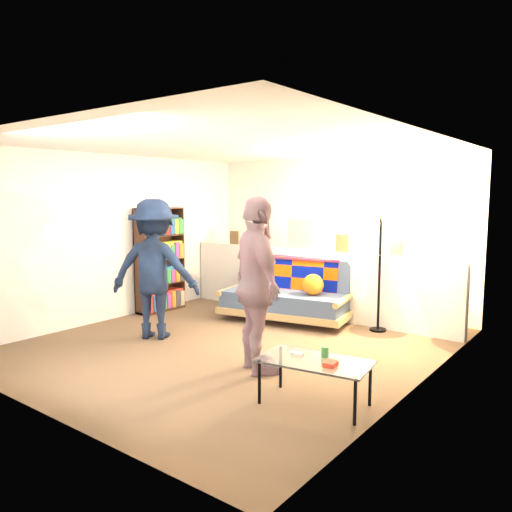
{
  "coord_description": "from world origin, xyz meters",
  "views": [
    {
      "loc": [
        3.8,
        -4.59,
        1.83
      ],
      "look_at": [
        0.0,
        0.4,
        1.05
      ],
      "focal_mm": 35.0,
      "sensor_mm": 36.0,
      "label": 1
    }
  ],
  "objects_px": {
    "floor_lamp": "(381,246)",
    "futon_sofa": "(288,295)",
    "coffee_table": "(315,363)",
    "bookshelf": "(160,263)",
    "person_right": "(257,286)",
    "person_left": "(155,269)"
  },
  "relations": [
    {
      "from": "floor_lamp",
      "to": "coffee_table",
      "type": "bearing_deg",
      "value": -78.2
    },
    {
      "from": "bookshelf",
      "to": "person_left",
      "type": "bearing_deg",
      "value": -44.4
    },
    {
      "from": "futon_sofa",
      "to": "person_left",
      "type": "height_order",
      "value": "person_left"
    },
    {
      "from": "bookshelf",
      "to": "person_right",
      "type": "xyz_separation_m",
      "value": [
        2.87,
        -1.26,
        0.15
      ]
    },
    {
      "from": "bookshelf",
      "to": "person_left",
      "type": "height_order",
      "value": "person_left"
    },
    {
      "from": "coffee_table",
      "to": "floor_lamp",
      "type": "xyz_separation_m",
      "value": [
        -0.54,
        2.61,
        0.77
      ]
    },
    {
      "from": "floor_lamp",
      "to": "person_left",
      "type": "distance_m",
      "value": 2.98
    },
    {
      "from": "person_left",
      "to": "person_right",
      "type": "relative_size",
      "value": 0.98
    },
    {
      "from": "bookshelf",
      "to": "person_right",
      "type": "height_order",
      "value": "person_right"
    },
    {
      "from": "futon_sofa",
      "to": "bookshelf",
      "type": "distance_m",
      "value": 2.1
    },
    {
      "from": "person_right",
      "to": "futon_sofa",
      "type": "bearing_deg",
      "value": -30.34
    },
    {
      "from": "floor_lamp",
      "to": "person_right",
      "type": "height_order",
      "value": "person_right"
    },
    {
      "from": "coffee_table",
      "to": "person_right",
      "type": "relative_size",
      "value": 0.57
    },
    {
      "from": "futon_sofa",
      "to": "bookshelf",
      "type": "relative_size",
      "value": 1.22
    },
    {
      "from": "person_right",
      "to": "floor_lamp",
      "type": "bearing_deg",
      "value": -64.58
    },
    {
      "from": "futon_sofa",
      "to": "bookshelf",
      "type": "xyz_separation_m",
      "value": [
        -1.93,
        -0.71,
        0.38
      ]
    },
    {
      "from": "coffee_table",
      "to": "floor_lamp",
      "type": "relative_size",
      "value": 0.63
    },
    {
      "from": "futon_sofa",
      "to": "coffee_table",
      "type": "height_order",
      "value": "futon_sofa"
    },
    {
      "from": "floor_lamp",
      "to": "futon_sofa",
      "type": "bearing_deg",
      "value": -167.73
    },
    {
      "from": "futon_sofa",
      "to": "floor_lamp",
      "type": "xyz_separation_m",
      "value": [
        1.29,
        0.28,
        0.77
      ]
    },
    {
      "from": "coffee_table",
      "to": "person_right",
      "type": "bearing_deg",
      "value": 158.51
    },
    {
      "from": "futon_sofa",
      "to": "bookshelf",
      "type": "height_order",
      "value": "bookshelf"
    }
  ]
}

